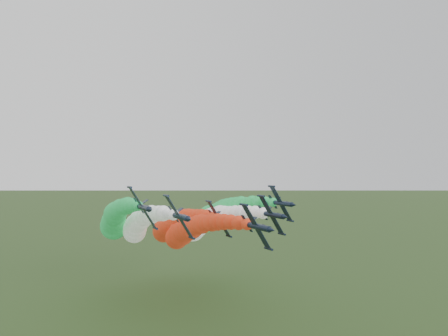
{
  "coord_description": "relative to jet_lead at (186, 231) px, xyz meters",
  "views": [
    {
      "loc": [
        -40.35,
        -82.23,
        46.21
      ],
      "look_at": [
        3.91,
        11.21,
        46.76
      ],
      "focal_mm": 35.0,
      "sensor_mm": 36.0,
      "label": 1
    }
  ],
  "objects": [
    {
      "name": "jet_lead",
      "position": [
        0.0,
        0.0,
        0.0
      ],
      "size": [
        15.55,
        83.65,
        22.01
      ],
      "rotation": [
        0.0,
        1.01,
        0.0
      ],
      "color": "black",
      "rests_on": "ground"
    },
    {
      "name": "jet_inner_left",
      "position": [
        -12.65,
        11.39,
        1.44
      ],
      "size": [
        15.62,
        83.72,
        22.08
      ],
      "rotation": [
        0.0,
        1.01,
        0.0
      ],
      "color": "black",
      "rests_on": "ground"
    },
    {
      "name": "jet_inner_right",
      "position": [
        10.97,
        12.83,
        0.53
      ],
      "size": [
        16.07,
        84.17,
        22.53
      ],
      "rotation": [
        0.0,
        1.01,
        0.0
      ],
      "color": "black",
      "rests_on": "ground"
    },
    {
      "name": "jet_outer_left",
      "position": [
        -18.75,
        19.06,
        2.82
      ],
      "size": [
        16.54,
        84.64,
        23.0
      ],
      "rotation": [
        0.0,
        1.01,
        0.0
      ],
      "color": "black",
      "rests_on": "ground"
    },
    {
      "name": "jet_outer_right",
      "position": [
        19.51,
        22.79,
        2.12
      ],
      "size": [
        16.44,
        84.54,
        22.9
      ],
      "rotation": [
        0.0,
        1.01,
        0.0
      ],
      "color": "black",
      "rests_on": "ground"
    },
    {
      "name": "jet_trail",
      "position": [
        3.28,
        26.17,
        -1.35
      ],
      "size": [
        16.03,
        84.13,
        22.49
      ],
      "rotation": [
        0.0,
        1.01,
        0.0
      ],
      "color": "black",
      "rests_on": "ground"
    }
  ]
}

